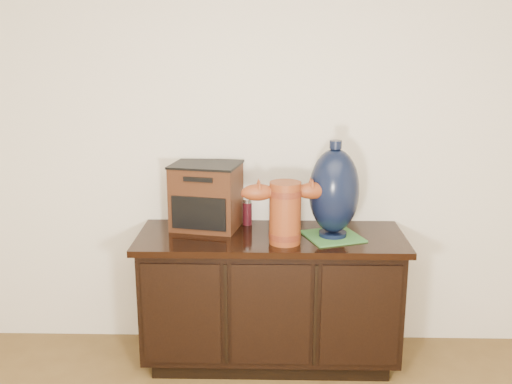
{
  "coord_description": "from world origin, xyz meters",
  "views": [
    {
      "loc": [
        -0.01,
        -0.88,
        1.81
      ],
      "look_at": [
        -0.08,
        2.18,
        1.01
      ],
      "focal_mm": 42.0,
      "sensor_mm": 36.0,
      "label": 1
    }
  ],
  "objects_px": {
    "lamp_base": "(334,191)",
    "spray_can": "(247,212)",
    "tv_radio": "(206,196)",
    "terracotta_vessel": "(285,209)",
    "sideboard": "(271,297)"
  },
  "relations": [
    {
      "from": "lamp_base",
      "to": "spray_can",
      "type": "bearing_deg",
      "value": 155.8
    },
    {
      "from": "terracotta_vessel",
      "to": "spray_can",
      "type": "distance_m",
      "value": 0.39
    },
    {
      "from": "sideboard",
      "to": "spray_can",
      "type": "xyz_separation_m",
      "value": [
        -0.14,
        0.19,
        0.44
      ]
    },
    {
      "from": "terracotta_vessel",
      "to": "tv_radio",
      "type": "bearing_deg",
      "value": 140.71
    },
    {
      "from": "terracotta_vessel",
      "to": "lamp_base",
      "type": "distance_m",
      "value": 0.29
    },
    {
      "from": "terracotta_vessel",
      "to": "lamp_base",
      "type": "xyz_separation_m",
      "value": [
        0.26,
        0.1,
        0.07
      ]
    },
    {
      "from": "tv_radio",
      "to": "lamp_base",
      "type": "xyz_separation_m",
      "value": [
        0.7,
        -0.16,
        0.07
      ]
    },
    {
      "from": "lamp_base",
      "to": "tv_radio",
      "type": "bearing_deg",
      "value": 167.2
    },
    {
      "from": "terracotta_vessel",
      "to": "lamp_base",
      "type": "relative_size",
      "value": 0.9
    },
    {
      "from": "spray_can",
      "to": "terracotta_vessel",
      "type": "bearing_deg",
      "value": -56.25
    },
    {
      "from": "lamp_base",
      "to": "spray_can",
      "type": "distance_m",
      "value": 0.55
    },
    {
      "from": "sideboard",
      "to": "terracotta_vessel",
      "type": "bearing_deg",
      "value": -59.91
    },
    {
      "from": "tv_radio",
      "to": "spray_can",
      "type": "xyz_separation_m",
      "value": [
        0.23,
        0.05,
        -0.11
      ]
    },
    {
      "from": "terracotta_vessel",
      "to": "tv_radio",
      "type": "height_order",
      "value": "tv_radio"
    },
    {
      "from": "tv_radio",
      "to": "spray_can",
      "type": "relative_size",
      "value": 2.74
    }
  ]
}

